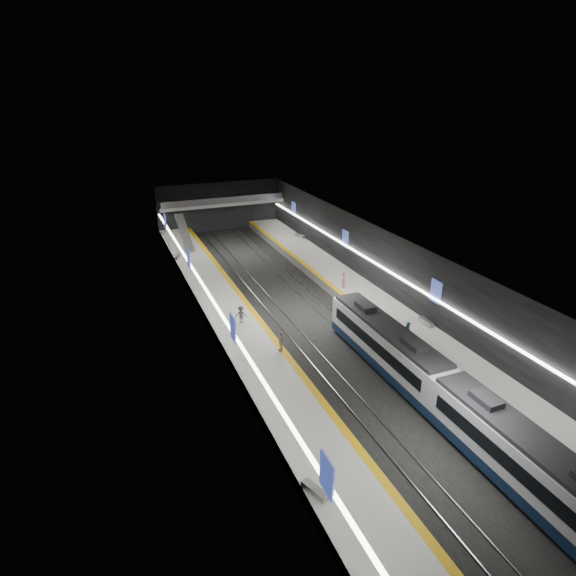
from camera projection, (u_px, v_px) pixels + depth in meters
name	position (u px, v px, depth m)	size (l,w,h in m)	color
ground	(305.00, 317.00, 50.53)	(70.00, 70.00, 0.00)	black
ceiling	(306.00, 244.00, 47.41)	(20.00, 70.00, 0.04)	beige
wall_left	(209.00, 296.00, 45.52)	(0.04, 70.00, 8.00)	black
wall_right	(389.00, 269.00, 52.41)	(0.04, 70.00, 8.00)	black
wall_back	(219.00, 207.00, 78.84)	(20.00, 0.04, 8.00)	black
platform_left	(236.00, 325.00, 47.75)	(5.00, 70.00, 1.00)	slate
tile_surface_left	(236.00, 320.00, 47.55)	(5.00, 70.00, 0.02)	#A9A9A4
tactile_strip_left	(257.00, 316.00, 48.31)	(0.60, 70.00, 0.02)	#E0A60B
platform_right	(367.00, 301.00, 52.92)	(5.00, 70.00, 1.00)	slate
tile_surface_right	(368.00, 297.00, 52.72)	(5.00, 70.00, 0.02)	#A9A9A4
tactile_strip_right	(350.00, 300.00, 51.96)	(0.60, 70.00, 0.02)	#E0A60B
rails	(305.00, 316.00, 50.51)	(6.52, 70.00, 0.12)	gray
train	(444.00, 392.00, 34.41)	(2.69, 30.05, 3.60)	#10203B
ad_posters	(302.00, 274.00, 49.63)	(19.94, 53.50, 2.20)	#3C4EB5
cove_light_left	(211.00, 298.00, 45.67)	(0.25, 68.60, 0.12)	white
cove_light_right	(388.00, 271.00, 52.42)	(0.25, 68.60, 0.12)	white
mezzanine_bridge	(222.00, 203.00, 76.67)	(20.00, 3.00, 1.50)	gray
escalator	(184.00, 233.00, 69.01)	(1.20, 8.00, 0.60)	#99999E
bench_left_near	(315.00, 490.00, 27.36)	(0.50, 1.80, 0.44)	#99999E
bench_left_far	(178.00, 256.00, 64.69)	(0.48, 1.72, 0.42)	#99999E
bench_right_near	(426.00, 322.00, 46.70)	(0.52, 1.86, 0.45)	#99999E
bench_right_far	(300.00, 236.00, 73.30)	(0.52, 1.88, 0.46)	#99999E
passenger_right_a	(344.00, 280.00, 54.84)	(0.66, 0.43, 1.80)	#CE5C4D
passenger_right_b	(408.00, 330.00, 43.92)	(0.79, 0.61, 1.62)	teal
passenger_left_a	(281.00, 341.00, 41.77)	(1.09, 0.45, 1.85)	#BAB3AA
passenger_left_b	(241.00, 315.00, 46.71)	(1.15, 0.66, 1.78)	#404048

